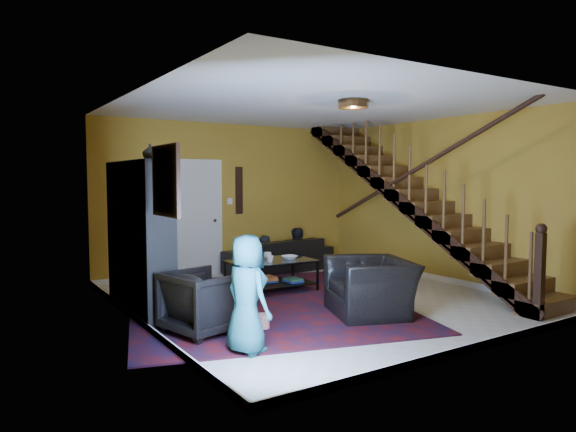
% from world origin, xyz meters
% --- Properties ---
extents(floor, '(5.50, 5.50, 0.00)m').
position_xyz_m(floor, '(0.00, 0.00, 0.00)').
color(floor, beige).
rests_on(floor, ground).
extents(room, '(5.50, 5.50, 5.50)m').
position_xyz_m(room, '(-1.33, 1.33, 0.05)').
color(room, '#B28E27').
rests_on(room, ground).
extents(staircase, '(0.95, 5.02, 3.18)m').
position_xyz_m(staircase, '(2.12, -0.00, 1.40)').
color(staircase, brown).
rests_on(staircase, floor).
extents(bookshelf, '(0.35, 1.80, 2.00)m').
position_xyz_m(bookshelf, '(-2.40, 0.60, 0.96)').
color(bookshelf, black).
rests_on(bookshelf, floor).
extents(door, '(0.82, 0.05, 2.05)m').
position_xyz_m(door, '(-0.70, 2.73, 1.02)').
color(door, silver).
rests_on(door, floor).
extents(framed_picture, '(0.04, 0.74, 0.74)m').
position_xyz_m(framed_picture, '(-2.57, -0.90, 1.75)').
color(framed_picture, maroon).
rests_on(framed_picture, room).
extents(wall_hanging, '(0.14, 0.03, 0.90)m').
position_xyz_m(wall_hanging, '(0.15, 2.73, 1.55)').
color(wall_hanging, black).
rests_on(wall_hanging, room).
extents(ceiling_fixture, '(0.40, 0.40, 0.10)m').
position_xyz_m(ceiling_fixture, '(0.00, -0.80, 2.74)').
color(ceiling_fixture, '#3F2814').
rests_on(ceiling_fixture, room).
extents(rug, '(4.62, 4.97, 0.02)m').
position_xyz_m(rug, '(-0.80, 0.18, 0.01)').
color(rug, '#470C0E').
rests_on(rug, floor).
extents(sofa, '(2.17, 0.99, 0.62)m').
position_xyz_m(sofa, '(0.78, 2.30, 0.31)').
color(sofa, black).
rests_on(sofa, floor).
extents(armchair_left, '(0.97, 0.95, 0.73)m').
position_xyz_m(armchair_left, '(-2.05, -0.65, 0.37)').
color(armchair_left, black).
rests_on(armchair_left, floor).
extents(armchair_right, '(1.31, 1.39, 0.73)m').
position_xyz_m(armchair_right, '(0.10, -1.07, 0.36)').
color(armchair_right, black).
rests_on(armchair_right, floor).
extents(person_adult_a, '(0.44, 0.31, 1.15)m').
position_xyz_m(person_adult_a, '(0.47, 2.35, 0.13)').
color(person_adult_a, black).
rests_on(person_adult_a, sofa).
extents(person_adult_b, '(0.62, 0.48, 1.25)m').
position_xyz_m(person_adult_b, '(1.20, 2.35, 0.18)').
color(person_adult_b, black).
rests_on(person_adult_b, sofa).
extents(person_child, '(0.47, 0.64, 1.21)m').
position_xyz_m(person_child, '(-1.95, -1.49, 0.61)').
color(person_child, '#18575C').
rests_on(person_child, armchair_left).
extents(coffee_table, '(1.35, 0.82, 0.50)m').
position_xyz_m(coffee_table, '(-0.30, 0.78, 0.30)').
color(coffee_table, black).
rests_on(coffee_table, floor).
extents(cup_a, '(0.15, 0.15, 0.10)m').
position_xyz_m(cup_a, '(-0.26, 0.96, 0.55)').
color(cup_a, '#999999').
rests_on(cup_a, coffee_table).
extents(cup_b, '(0.13, 0.13, 0.10)m').
position_xyz_m(cup_b, '(-0.43, 0.62, 0.56)').
color(cup_b, '#999999').
rests_on(cup_b, coffee_table).
extents(bowl, '(0.26, 0.26, 0.06)m').
position_xyz_m(bowl, '(-0.01, 0.71, 0.53)').
color(bowl, '#999999').
rests_on(bowl, coffee_table).
extents(vase, '(0.18, 0.18, 0.19)m').
position_xyz_m(vase, '(-2.41, 0.10, 2.10)').
color(vase, '#999999').
rests_on(vase, bookshelf).
extents(popcorn_bucket, '(0.18, 0.18, 0.17)m').
position_xyz_m(popcorn_bucket, '(-1.41, -0.89, 0.10)').
color(popcorn_bucket, red).
rests_on(popcorn_bucket, rug).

